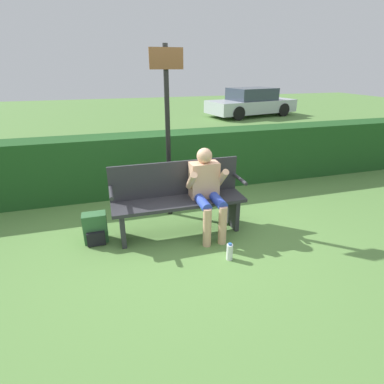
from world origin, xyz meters
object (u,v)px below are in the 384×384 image
Objects in this scene: person_seated at (207,188)px; backpack at (95,229)px; parked_car at (251,103)px; signpost at (167,123)px; park_bench at (178,198)px; water_bottle at (230,252)px.

backpack is at bearing 173.69° from person_seated.
parked_car is (5.55, 9.70, -0.07)m from person_seated.
signpost reaches higher than parked_car.
backpack is at bearing -154.96° from signpost.
parked_car is at bearing 60.23° from person_seated.
park_bench is at bearing 158.10° from person_seated.
signpost is at bearing 25.04° from backpack.
water_bottle is 0.09× the size of signpost.
backpack is 11.86m from parked_car.
signpost is 10.80m from parked_car.
backpack is 1.79m from water_bottle.
person_seated reaches higher than water_bottle.
park_bench is 1.18m from backpack.
parked_car is (5.91, 9.55, 0.09)m from park_bench.
park_bench is 0.43m from person_seated.
signpost reaches higher than park_bench.
water_bottle is 1.98m from signpost.
signpost reaches higher than person_seated.
parked_car is at bearing 58.24° from park_bench.
backpack is 1.76m from signpost.
park_bench is 1.53× the size of person_seated.
backpack is 1.81× the size of water_bottle.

